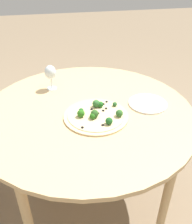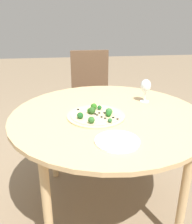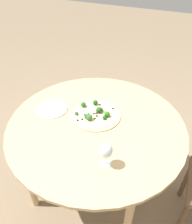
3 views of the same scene
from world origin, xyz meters
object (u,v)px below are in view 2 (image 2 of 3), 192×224
chair (91,96)px  pizza (96,115)px  wine_glass (146,86)px  plate_near (117,141)px

chair → pizza: bearing=-94.5°
chair → wine_glass: chair is taller
chair → wine_glass: (0.76, 0.31, 0.32)m
chair → pizza: size_ratio=2.67×
pizza → plate_near: bearing=11.8°
wine_glass → plate_near: (0.55, -0.31, -0.11)m
chair → plate_near: size_ratio=4.20×
chair → plate_near: (1.31, 0.00, 0.21)m
chair → wine_glass: 0.88m
chair → plate_near: chair is taller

